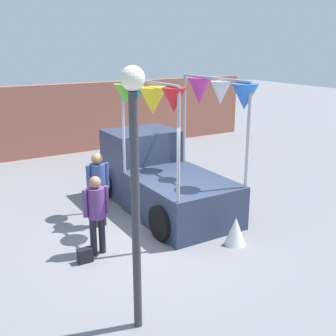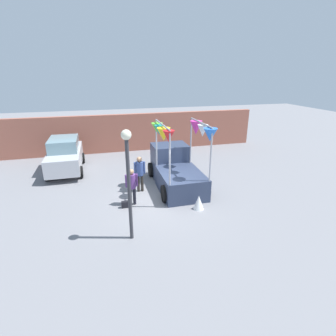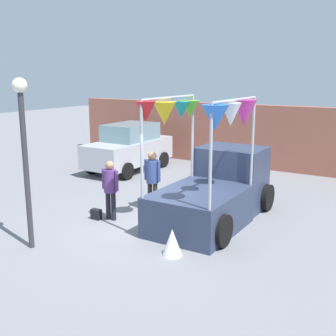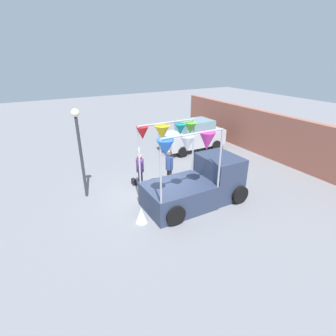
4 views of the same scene
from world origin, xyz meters
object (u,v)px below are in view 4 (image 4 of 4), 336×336
(handbag, at_px, (134,182))
(street_lamp, at_px, (79,141))
(person_vendor, at_px, (169,165))
(person_customer, at_px, (140,167))
(folded_kite_bundle_white, at_px, (141,215))
(vendor_truck, at_px, (199,180))
(parked_car, at_px, (193,135))

(handbag, relative_size, street_lamp, 0.07)
(person_vendor, height_order, handbag, person_vendor)
(person_customer, relative_size, folded_kite_bundle_white, 2.68)
(vendor_truck, relative_size, person_customer, 2.57)
(vendor_truck, xyz_separation_m, person_customer, (-2.34, -1.58, 0.02))
(vendor_truck, relative_size, folded_kite_bundle_white, 6.87)
(person_customer, relative_size, handbag, 5.74)
(vendor_truck, relative_size, handbag, 14.73)
(folded_kite_bundle_white, bearing_deg, handbag, 162.84)
(vendor_truck, height_order, person_vendor, vendor_truck)
(street_lamp, bearing_deg, parked_car, 110.48)
(street_lamp, bearing_deg, person_vendor, 76.29)
(vendor_truck, height_order, parked_car, vendor_truck)
(parked_car, relative_size, person_customer, 2.49)
(parked_car, xyz_separation_m, person_customer, (3.11, -4.99, 0.02))
(street_lamp, distance_m, folded_kite_bundle_white, 3.87)
(person_vendor, xyz_separation_m, handbag, (-0.88, -1.41, -0.90))
(person_customer, bearing_deg, person_vendor, 66.29)
(vendor_truck, bearing_deg, parked_car, 147.99)
(street_lamp, relative_size, folded_kite_bundle_white, 6.27)
(vendor_truck, xyz_separation_m, street_lamp, (-2.69, -3.98, 1.53))
(parked_car, distance_m, street_lamp, 8.03)
(street_lamp, height_order, folded_kite_bundle_white, street_lamp)
(parked_car, height_order, handbag, parked_car)
(person_customer, relative_size, street_lamp, 0.43)
(person_vendor, distance_m, folded_kite_bundle_white, 3.18)
(handbag, bearing_deg, person_customer, 29.74)
(person_vendor, xyz_separation_m, folded_kite_bundle_white, (2.05, -2.32, -0.74))
(parked_car, distance_m, folded_kite_bundle_white, 8.36)
(handbag, bearing_deg, parked_car, 117.98)
(handbag, relative_size, folded_kite_bundle_white, 0.47)
(person_customer, xyz_separation_m, person_vendor, (0.53, 1.21, 0.08))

